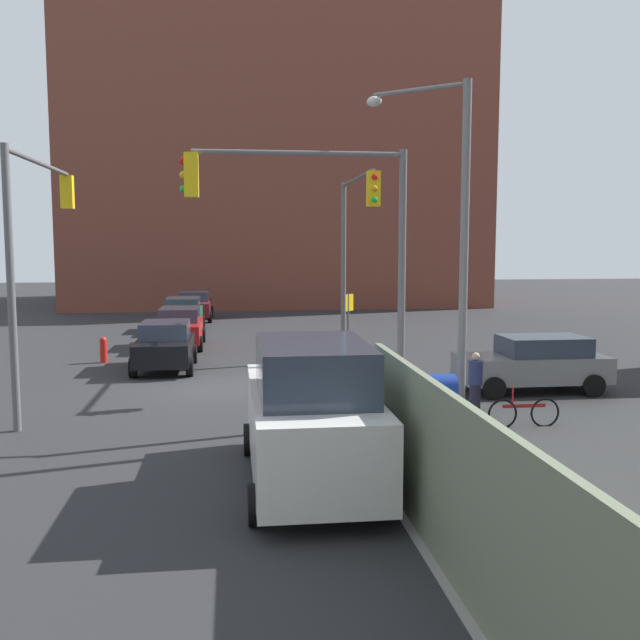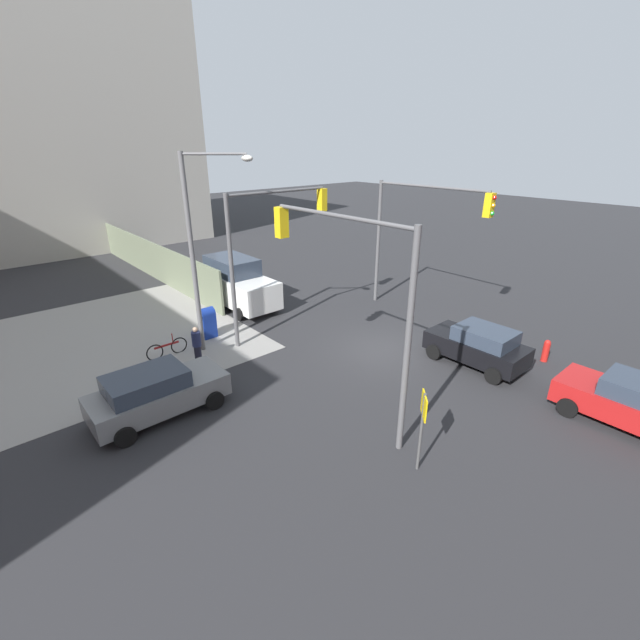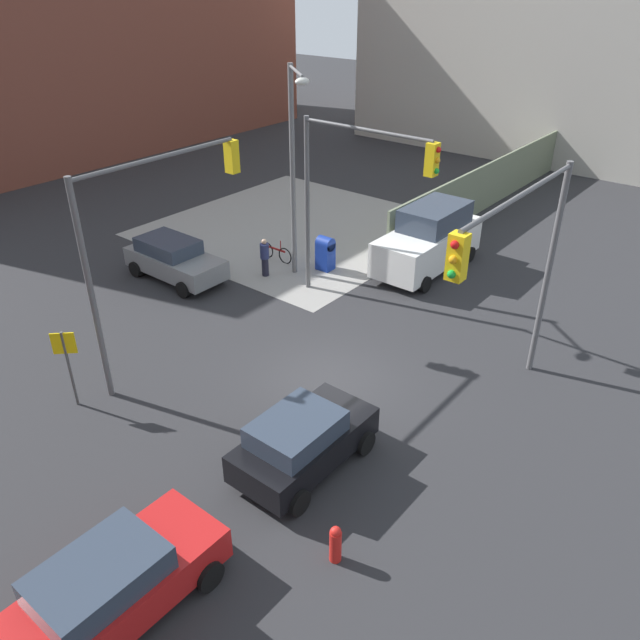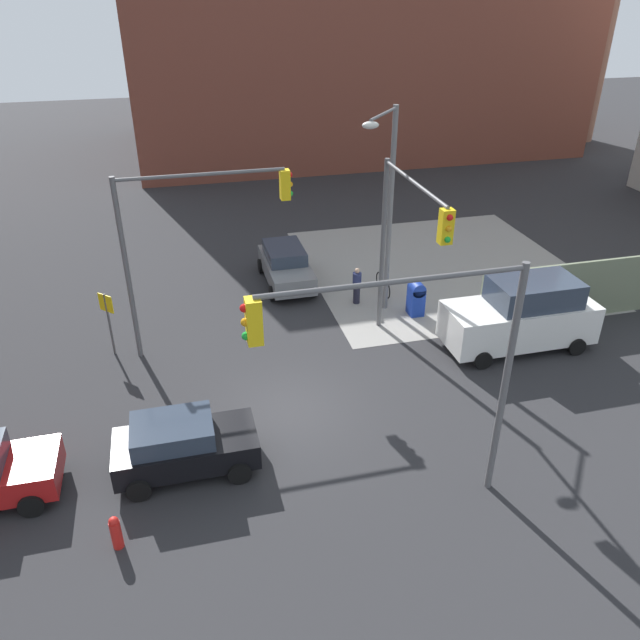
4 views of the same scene
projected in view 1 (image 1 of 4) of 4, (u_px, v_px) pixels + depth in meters
The scene contains 17 objects.
ground_plane at pixel (218, 387), 21.37m from camera, with size 120.00×120.00×0.00m, color #28282B.
building_brick_west at pixel (275, 160), 52.28m from camera, with size 16.00×28.00×20.69m.
traffic_signal_nw_corner at pixel (354, 233), 23.67m from camera, with size 5.80×0.36×6.50m.
traffic_signal_se_corner at pixel (38, 228), 18.30m from camera, with size 6.35×0.36×6.50m.
traffic_signal_ne_corner at pixel (319, 230), 16.74m from camera, with size 0.36×5.30×6.50m.
street_lamp_corner at pixel (450, 226), 16.64m from camera, with size 1.91×2.13×8.00m.
warning_sign_two_way at pixel (348, 313), 27.11m from camera, with size 0.48×0.48×2.40m.
mailbox_blue at pixel (440, 404), 15.78m from camera, with size 0.56×0.64×1.43m.
fire_hydrant at pixel (103, 349), 25.74m from camera, with size 0.26×0.26×0.94m.
sedan_gray at pixel (534, 363), 20.66m from camera, with size 2.02×4.27×1.62m.
sedan_red at pixel (179, 327), 29.56m from camera, with size 4.14×2.02×1.62m.
hatchback_black at pixel (165, 345), 24.29m from camera, with size 3.83×2.02×1.62m.
coupe_green at pixel (183, 314), 35.05m from camera, with size 4.24×2.02×1.62m.
coupe_maroon at pixel (194, 305), 40.01m from camera, with size 4.36×2.02×1.62m.
van_white_delivery at pixel (311, 414), 12.64m from camera, with size 5.40×2.32×2.62m.
pedestrian_crossing at pixel (475, 382), 17.93m from camera, with size 0.36×0.36×1.58m.
bicycle_leaning_on_fence at pixel (524, 413), 16.69m from camera, with size 0.05×1.75×0.97m.
Camera 1 is at (21.24, 0.44, 4.31)m, focal length 40.00 mm.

